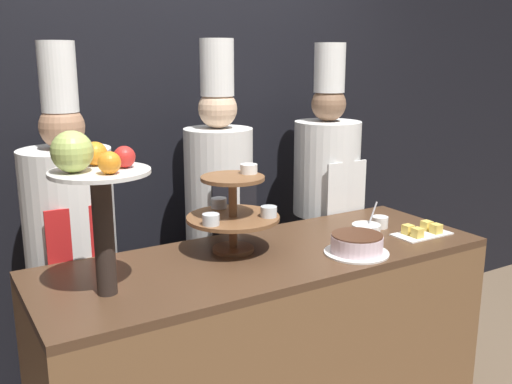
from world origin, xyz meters
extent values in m
cube|color=black|center=(0.00, 1.26, 1.40)|extent=(10.00, 0.06, 2.80)
cube|color=brown|center=(0.00, 0.34, 0.45)|extent=(1.95, 0.69, 0.89)
cube|color=#4C3321|center=(0.00, 0.34, 0.91)|extent=(1.95, 0.69, 0.03)
cylinder|color=brown|center=(-0.11, 0.45, 0.94)|extent=(0.18, 0.18, 0.02)
cylinder|color=brown|center=(-0.11, 0.45, 1.09)|extent=(0.04, 0.04, 0.33)
cylinder|color=brown|center=(-0.11, 0.45, 1.08)|extent=(0.40, 0.40, 0.02)
cylinder|color=brown|center=(-0.11, 0.45, 1.25)|extent=(0.27, 0.27, 0.02)
cylinder|color=silver|center=(0.02, 0.37, 1.11)|extent=(0.07, 0.07, 0.04)
cylinder|color=beige|center=(0.02, 0.37, 1.10)|extent=(0.06, 0.06, 0.03)
cylinder|color=silver|center=(-0.10, 0.61, 1.11)|extent=(0.07, 0.07, 0.04)
cylinder|color=red|center=(-0.10, 0.61, 1.10)|extent=(0.06, 0.06, 0.03)
cylinder|color=silver|center=(-0.25, 0.39, 1.11)|extent=(0.07, 0.07, 0.04)
cylinder|color=gold|center=(-0.25, 0.39, 1.10)|extent=(0.06, 0.06, 0.03)
cylinder|color=white|center=(-0.02, 0.47, 1.28)|extent=(0.07, 0.07, 0.04)
cylinder|color=#2D231E|center=(-0.71, 0.29, 1.14)|extent=(0.07, 0.07, 0.43)
cylinder|color=white|center=(-0.71, 0.29, 1.37)|extent=(0.34, 0.34, 0.01)
sphere|color=red|center=(-0.62, 0.28, 1.41)|extent=(0.08, 0.08, 0.08)
sphere|color=orange|center=(-0.70, 0.37, 1.42)|extent=(0.08, 0.08, 0.08)
sphere|color=#ADC160|center=(-0.79, 0.29, 1.44)|extent=(0.14, 0.14, 0.14)
sphere|color=orange|center=(-0.70, 0.20, 1.41)|extent=(0.08, 0.08, 0.08)
cylinder|color=white|center=(0.32, 0.15, 0.93)|extent=(0.28, 0.28, 0.01)
cylinder|color=silver|center=(0.32, 0.15, 0.97)|extent=(0.22, 0.22, 0.07)
cylinder|color=#472819|center=(0.32, 0.15, 1.01)|extent=(0.22, 0.22, 0.01)
cylinder|color=white|center=(0.67, 0.39, 0.96)|extent=(0.08, 0.08, 0.06)
cube|color=white|center=(0.76, 0.20, 0.93)|extent=(0.28, 0.15, 0.01)
cube|color=#EFCC56|center=(0.70, 0.17, 0.96)|extent=(0.04, 0.04, 0.04)
cube|color=#EFCC56|center=(0.82, 0.17, 0.96)|extent=(0.04, 0.04, 0.04)
cube|color=#EFCC56|center=(0.70, 0.23, 0.96)|extent=(0.04, 0.04, 0.04)
cube|color=#EFCC56|center=(0.82, 0.23, 0.96)|extent=(0.04, 0.04, 0.04)
cylinder|color=white|center=(0.51, 0.31, 0.96)|extent=(0.13, 0.13, 0.06)
cylinder|color=#BCBCC1|center=(0.55, 0.31, 1.03)|extent=(0.05, 0.01, 0.11)
cube|color=#28282D|center=(-0.69, 0.88, 0.40)|extent=(0.29, 0.16, 0.80)
cylinder|color=white|center=(-0.69, 0.88, 1.08)|extent=(0.39, 0.39, 0.56)
cube|color=red|center=(-0.69, 0.70, 0.97)|extent=(0.27, 0.01, 0.36)
sphere|color=#A37556|center=(-0.69, 0.88, 1.46)|extent=(0.19, 0.19, 0.19)
cylinder|color=white|center=(-0.69, 0.88, 1.66)|extent=(0.15, 0.15, 0.29)
cube|color=black|center=(0.05, 0.88, 0.41)|extent=(0.26, 0.14, 0.81)
cylinder|color=silver|center=(0.05, 0.88, 1.11)|extent=(0.34, 0.34, 0.59)
cube|color=black|center=(0.05, 0.72, 0.99)|extent=(0.24, 0.01, 0.38)
sphere|color=#DBB28E|center=(0.05, 0.88, 1.50)|extent=(0.19, 0.19, 0.19)
cylinder|color=white|center=(0.05, 0.88, 1.69)|extent=(0.16, 0.16, 0.27)
cube|color=black|center=(0.72, 0.88, 0.44)|extent=(0.28, 0.15, 0.88)
cylinder|color=white|center=(0.72, 0.88, 1.14)|extent=(0.37, 0.37, 0.52)
cube|color=white|center=(0.72, 0.71, 1.03)|extent=(0.26, 0.01, 0.33)
sphere|color=#846047|center=(0.72, 0.88, 1.49)|extent=(0.19, 0.19, 0.19)
cylinder|color=white|center=(0.72, 0.88, 1.68)|extent=(0.17, 0.17, 0.26)
camera|label=1|loc=(-1.22, -1.60, 1.75)|focal=40.00mm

